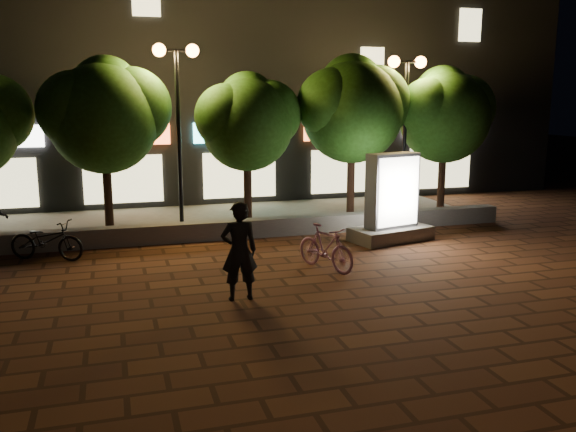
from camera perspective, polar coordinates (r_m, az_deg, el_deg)
name	(u,v)px	position (r m, az deg, el deg)	size (l,w,h in m)	color
ground	(280,278)	(13.06, -0.72, -5.91)	(80.00, 80.00, 0.00)	#552F1A
retaining_wall	(242,229)	(16.76, -4.41, -1.20)	(16.00, 0.45, 0.50)	slate
sidewalk	(225,219)	(19.20, -5.95, -0.27)	(16.00, 5.00, 0.08)	slate
building_block	(193,67)	(25.26, -8.96, 13.71)	(28.00, 8.12, 11.30)	black
tree_left	(105,111)	(17.49, -16.87, 9.44)	(3.60, 3.00, 4.89)	#301D13
tree_mid	(248,118)	(17.92, -3.79, 9.19)	(3.24, 2.70, 4.50)	#301D13
tree_right	(353,106)	(18.91, 6.17, 10.31)	(3.72, 3.10, 5.07)	#301D13
tree_far_right	(445,111)	(20.35, 14.63, 9.52)	(3.48, 2.90, 4.76)	#301D13
street_lamp_left	(177,90)	(17.32, -10.41, 11.65)	(1.26, 0.36, 5.18)	black
street_lamp_right	(406,95)	(19.36, 11.09, 11.16)	(1.26, 0.36, 4.98)	black
ad_kiosk	(392,206)	(16.49, 9.75, 0.97)	(2.39, 1.60, 2.37)	slate
scooter_pink	(326,247)	(13.60, 3.56, -2.98)	(0.48, 1.71, 1.03)	#BD78A9
rider	(239,251)	(11.52, -4.62, -3.32)	(0.70, 0.46, 1.92)	black
scooter_parked	(47,240)	(15.47, -21.83, -2.14)	(0.65, 1.85, 0.97)	black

